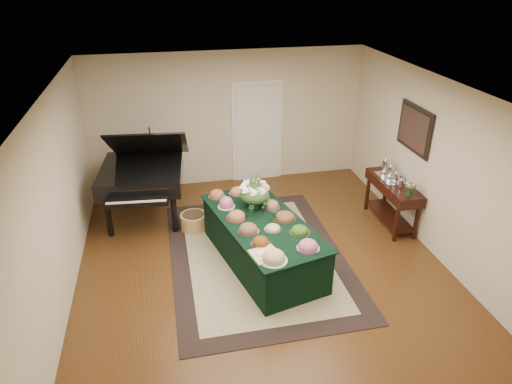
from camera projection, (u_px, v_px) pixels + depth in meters
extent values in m
plane|color=black|center=(260.00, 260.00, 7.16)|extent=(6.00, 6.00, 0.00)
cube|color=black|center=(257.00, 256.00, 7.25)|extent=(2.68, 3.76, 0.01)
cube|color=beige|center=(257.00, 255.00, 7.25)|extent=(2.15, 3.22, 0.01)
cube|color=white|center=(257.00, 131.00, 9.39)|extent=(1.05, 0.04, 2.10)
cube|color=white|center=(257.00, 134.00, 9.39)|extent=(0.90, 0.06, 2.00)
cube|color=black|center=(262.00, 242.00, 6.96)|extent=(1.56, 2.47, 0.72)
cube|color=black|center=(262.00, 221.00, 6.79)|extent=(1.63, 2.55, 0.02)
cylinder|color=silver|center=(300.00, 232.00, 6.49)|extent=(0.30, 0.30, 0.01)
ellipsoid|color=#356319|center=(300.00, 230.00, 6.47)|extent=(0.25, 0.25, 0.07)
cylinder|color=silver|center=(253.00, 189.00, 7.70)|extent=(0.30, 0.30, 0.01)
ellipsoid|color=#D16894|center=(253.00, 187.00, 7.68)|extent=(0.25, 0.25, 0.08)
cylinder|color=silver|center=(236.00, 218.00, 6.84)|extent=(0.32, 0.32, 0.01)
ellipsoid|color=#A56542|center=(236.00, 215.00, 6.82)|extent=(0.26, 0.26, 0.09)
cylinder|color=silver|center=(271.00, 207.00, 7.14)|extent=(0.29, 0.29, 0.01)
ellipsoid|color=#A56542|center=(271.00, 205.00, 7.12)|extent=(0.24, 0.24, 0.09)
cylinder|color=silver|center=(238.00, 193.00, 7.58)|extent=(0.30, 0.30, 0.01)
ellipsoid|color=#DE844F|center=(238.00, 191.00, 7.56)|extent=(0.24, 0.24, 0.07)
cylinder|color=silver|center=(285.00, 218.00, 6.84)|extent=(0.35, 0.35, 0.01)
ellipsoid|color=brown|center=(285.00, 216.00, 6.82)|extent=(0.29, 0.29, 0.07)
cylinder|color=silver|center=(261.00, 244.00, 6.22)|extent=(0.27, 0.27, 0.01)
ellipsoid|color=brown|center=(261.00, 241.00, 6.20)|extent=(0.23, 0.23, 0.08)
cylinder|color=silver|center=(308.00, 248.00, 6.13)|extent=(0.32, 0.32, 0.01)
ellipsoid|color=#D16894|center=(308.00, 245.00, 6.11)|extent=(0.26, 0.26, 0.09)
cylinder|color=beige|center=(274.00, 260.00, 5.88)|extent=(0.36, 0.36, 0.01)
ellipsoid|color=#D6C186|center=(274.00, 257.00, 5.86)|extent=(0.30, 0.30, 0.11)
cylinder|color=silver|center=(262.00, 198.00, 7.43)|extent=(0.27, 0.27, 0.01)
ellipsoid|color=#A3562F|center=(262.00, 194.00, 7.40)|extent=(0.22, 0.22, 0.12)
cylinder|color=beige|center=(226.00, 206.00, 7.17)|extent=(0.28, 0.28, 0.01)
ellipsoid|color=#D16894|center=(226.00, 203.00, 7.14)|extent=(0.23, 0.23, 0.12)
cylinder|color=silver|center=(217.00, 197.00, 7.47)|extent=(0.29, 0.29, 0.01)
ellipsoid|color=#A56542|center=(217.00, 194.00, 7.45)|extent=(0.24, 0.24, 0.09)
cylinder|color=silver|center=(273.00, 229.00, 6.56)|extent=(0.26, 0.26, 0.01)
ellipsoid|color=#D6C186|center=(273.00, 228.00, 6.55)|extent=(0.21, 0.21, 0.05)
cylinder|color=silver|center=(248.00, 231.00, 6.51)|extent=(0.32, 0.32, 0.01)
ellipsoid|color=brown|center=(248.00, 228.00, 6.49)|extent=(0.27, 0.27, 0.09)
cube|color=tan|center=(265.00, 255.00, 5.99)|extent=(0.44, 0.44, 0.02)
ellipsoid|color=#F4EFCD|center=(260.00, 251.00, 5.98)|extent=(0.14, 0.14, 0.08)
ellipsoid|color=#F4EFCD|center=(269.00, 248.00, 6.05)|extent=(0.12, 0.12, 0.07)
cube|color=#FDA227|center=(272.00, 255.00, 5.93)|extent=(0.11, 0.11, 0.05)
cylinder|color=black|center=(255.00, 202.00, 7.13)|extent=(0.18, 0.18, 0.18)
ellipsoid|color=#2E5421|center=(255.00, 194.00, 7.08)|extent=(0.46, 0.46, 0.30)
cylinder|color=black|center=(109.00, 217.00, 7.65)|extent=(0.10, 0.10, 0.69)
cylinder|color=black|center=(174.00, 214.00, 7.76)|extent=(0.10, 0.10, 0.69)
cylinder|color=black|center=(148.00, 184.00, 8.80)|extent=(0.10, 0.10, 0.69)
cube|color=black|center=(142.00, 174.00, 8.01)|extent=(1.52, 1.61, 0.30)
cube|color=black|center=(137.00, 202.00, 7.30)|extent=(1.01, 0.31, 0.10)
cube|color=black|center=(148.00, 144.00, 7.93)|extent=(1.43, 1.20, 0.77)
cylinder|color=#AC8145|center=(194.00, 222.00, 7.92)|extent=(0.46, 0.46, 0.28)
cylinder|color=black|center=(396.00, 225.00, 7.51)|extent=(0.07, 0.07, 0.63)
cylinder|color=black|center=(416.00, 222.00, 7.57)|extent=(0.07, 0.07, 0.63)
cylinder|color=black|center=(367.00, 194.00, 8.48)|extent=(0.07, 0.07, 0.63)
cylinder|color=black|center=(385.00, 192.00, 8.55)|extent=(0.07, 0.07, 0.63)
cube|color=black|center=(394.00, 187.00, 7.84)|extent=(0.45, 1.33, 0.18)
cube|color=black|center=(389.00, 215.00, 8.10)|extent=(0.38, 1.17, 0.03)
cube|color=silver|center=(390.00, 178.00, 7.94)|extent=(0.34, 0.58, 0.02)
cylinder|color=black|center=(410.00, 192.00, 7.33)|extent=(0.09, 0.09, 0.13)
ellipsoid|color=pink|center=(411.00, 185.00, 7.28)|extent=(0.19, 0.19, 0.13)
cube|color=black|center=(415.00, 129.00, 7.42)|extent=(0.04, 0.95, 0.75)
cube|color=#53161E|center=(414.00, 129.00, 7.41)|extent=(0.01, 0.82, 0.62)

